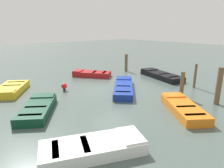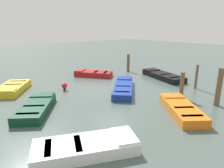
% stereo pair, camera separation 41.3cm
% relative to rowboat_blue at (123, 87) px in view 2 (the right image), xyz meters
% --- Properties ---
extents(ground_plane, '(80.00, 80.00, 0.00)m').
position_rel_rowboat_blue_xyz_m(ground_plane, '(0.38, -0.67, -0.22)').
color(ground_plane, '#4C5B56').
extents(rowboat_blue, '(3.59, 3.63, 0.46)m').
position_rel_rowboat_blue_xyz_m(rowboat_blue, '(0.00, 0.00, 0.00)').
color(rowboat_blue, navy).
rests_on(rowboat_blue, ground_plane).
extents(rowboat_red, '(2.71, 3.04, 0.46)m').
position_rel_rowboat_blue_xyz_m(rowboat_red, '(-0.60, -4.41, 0.00)').
color(rowboat_red, maroon).
rests_on(rowboat_red, ground_plane).
extents(rowboat_yellow, '(2.77, 3.16, 0.46)m').
position_rel_rowboat_blue_xyz_m(rowboat_yellow, '(5.56, -4.18, 0.00)').
color(rowboat_yellow, gold).
rests_on(rowboat_yellow, ground_plane).
extents(rowboat_black, '(2.13, 4.03, 0.46)m').
position_rel_rowboat_blue_xyz_m(rowboat_black, '(-4.49, -0.44, 0.00)').
color(rowboat_black, black).
rests_on(rowboat_black, ground_plane).
extents(rowboat_white, '(3.48, 2.42, 0.46)m').
position_rel_rowboat_blue_xyz_m(rowboat_white, '(5.19, 4.12, 0.00)').
color(rowboat_white, silver).
rests_on(rowboat_white, ground_plane).
extents(rowboat_dark_green, '(2.77, 3.24, 0.46)m').
position_rel_rowboat_blue_xyz_m(rowboat_dark_green, '(5.40, -0.15, 0.00)').
color(rowboat_dark_green, '#0C3823').
rests_on(rowboat_dark_green, ground_plane).
extents(rowboat_orange, '(2.78, 3.25, 0.46)m').
position_rel_rowboat_blue_xyz_m(rowboat_orange, '(0.13, 4.23, 0.00)').
color(rowboat_orange, orange).
rests_on(rowboat_orange, ground_plane).
extents(mooring_piling_far_left, '(0.26, 0.26, 1.55)m').
position_rel_rowboat_blue_xyz_m(mooring_piling_far_left, '(-4.12, -4.02, 0.56)').
color(mooring_piling_far_left, brown).
rests_on(mooring_piling_far_left, ground_plane).
extents(mooring_piling_mid_right, '(0.27, 0.27, 1.96)m').
position_rel_rowboat_blue_xyz_m(mooring_piling_mid_right, '(-2.12, 4.81, 0.76)').
color(mooring_piling_mid_right, brown).
rests_on(mooring_piling_mid_right, ground_plane).
extents(mooring_piling_far_right, '(0.16, 0.16, 1.58)m').
position_rel_rowboat_blue_xyz_m(mooring_piling_far_right, '(-4.00, 2.58, 0.58)').
color(mooring_piling_far_right, brown).
rests_on(mooring_piling_far_right, ground_plane).
extents(mooring_piling_center, '(0.23, 0.23, 1.50)m').
position_rel_rowboat_blue_xyz_m(mooring_piling_center, '(-1.66, 3.04, 0.53)').
color(mooring_piling_center, brown).
rests_on(mooring_piling_center, ground_plane).
extents(marker_buoy, '(0.36, 0.36, 0.48)m').
position_rel_rowboat_blue_xyz_m(marker_buoy, '(2.88, -2.39, 0.07)').
color(marker_buoy, '#262626').
rests_on(marker_buoy, ground_plane).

